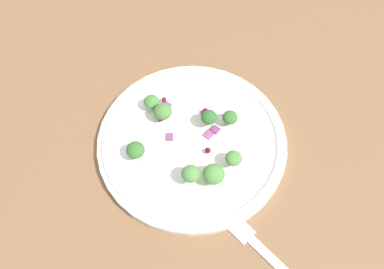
% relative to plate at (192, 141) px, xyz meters
% --- Properties ---
extents(ground_plane, '(1.80, 1.80, 0.02)m').
position_rel_plate_xyz_m(ground_plane, '(-0.00, 0.02, -0.02)').
color(ground_plane, brown).
extents(plate, '(0.28, 0.28, 0.02)m').
position_rel_plate_xyz_m(plate, '(0.00, 0.00, 0.00)').
color(plate, white).
rests_on(plate, ground_plane).
extents(dressing_pool, '(0.16, 0.16, 0.00)m').
position_rel_plate_xyz_m(dressing_pool, '(-0.00, -0.00, 0.00)').
color(dressing_pool, white).
rests_on(dressing_pool, plate).
extents(broccoli_floret_0, '(0.02, 0.02, 0.02)m').
position_rel_plate_xyz_m(broccoli_floret_0, '(-0.03, 0.07, 0.02)').
color(broccoli_floret_0, '#ADD18E').
rests_on(broccoli_floret_0, plate).
extents(broccoli_floret_1, '(0.02, 0.02, 0.02)m').
position_rel_plate_xyz_m(broccoli_floret_1, '(-0.03, -0.01, 0.03)').
color(broccoli_floret_1, '#8EB77A').
rests_on(broccoli_floret_1, plate).
extents(broccoli_floret_2, '(0.02, 0.02, 0.02)m').
position_rel_plate_xyz_m(broccoli_floret_2, '(0.02, -0.08, 0.02)').
color(broccoli_floret_2, '#8EB77A').
rests_on(broccoli_floret_2, plate).
extents(broccoli_floret_3, '(0.03, 0.03, 0.03)m').
position_rel_plate_xyz_m(broccoli_floret_3, '(0.08, -0.02, 0.02)').
color(broccoli_floret_3, '#ADD18E').
rests_on(broccoli_floret_3, plate).
extents(broccoli_floret_4, '(0.02, 0.02, 0.02)m').
position_rel_plate_xyz_m(broccoli_floret_4, '(-0.06, 0.01, 0.02)').
color(broccoli_floret_4, '#9EC684').
rests_on(broccoli_floret_4, plate).
extents(broccoli_floret_5, '(0.03, 0.03, 0.03)m').
position_rel_plate_xyz_m(broccoli_floret_5, '(0.02, -0.05, 0.02)').
color(broccoli_floret_5, '#9EC684').
rests_on(broccoli_floret_5, plate).
extents(broccoli_floret_6, '(0.03, 0.03, 0.03)m').
position_rel_plate_xyz_m(broccoli_floret_6, '(0.04, 0.05, 0.03)').
color(broccoli_floret_6, '#8EB77A').
rests_on(broccoli_floret_6, plate).
extents(broccoli_floret_7, '(0.03, 0.03, 0.03)m').
position_rel_plate_xyz_m(broccoli_floret_7, '(0.01, 0.07, 0.02)').
color(broccoli_floret_7, '#9EC684').
rests_on(broccoli_floret_7, plate).
extents(cranberry_0, '(0.01, 0.01, 0.01)m').
position_rel_plate_xyz_m(cranberry_0, '(0.02, -0.05, 0.01)').
color(cranberry_0, maroon).
rests_on(cranberry_0, plate).
extents(cranberry_1, '(0.01, 0.01, 0.01)m').
position_rel_plate_xyz_m(cranberry_1, '(0.00, -0.08, 0.01)').
color(cranberry_1, maroon).
rests_on(cranberry_1, plate).
extents(cranberry_2, '(0.01, 0.01, 0.01)m').
position_rel_plate_xyz_m(cranberry_2, '(-0.04, -0.03, 0.01)').
color(cranberry_2, maroon).
rests_on(cranberry_2, plate).
extents(cranberry_3, '(0.01, 0.01, 0.01)m').
position_rel_plate_xyz_m(cranberry_3, '(-0.01, 0.03, 0.01)').
color(cranberry_3, '#4C0A14').
rests_on(cranberry_3, plate).
extents(onion_bit_0, '(0.01, 0.02, 0.00)m').
position_rel_plate_xyz_m(onion_bit_0, '(-0.00, -0.07, 0.01)').
color(onion_bit_0, '#843D75').
rests_on(onion_bit_0, plate).
extents(onion_bit_1, '(0.01, 0.01, 0.00)m').
position_rel_plate_xyz_m(onion_bit_1, '(-0.04, -0.03, 0.01)').
color(onion_bit_1, '#A35B93').
rests_on(onion_bit_1, plate).
extents(onion_bit_2, '(0.01, 0.01, 0.00)m').
position_rel_plate_xyz_m(onion_bit_2, '(-0.04, 0.01, 0.01)').
color(onion_bit_2, '#843D75').
rests_on(onion_bit_2, plate).
extents(onion_bit_3, '(0.01, 0.02, 0.01)m').
position_rel_plate_xyz_m(onion_bit_3, '(0.03, -0.02, 0.01)').
color(onion_bit_3, '#843D75').
rests_on(onion_bit_3, plate).
extents(onion_bit_4, '(0.02, 0.02, 0.00)m').
position_rel_plate_xyz_m(onion_bit_4, '(-0.02, 0.01, 0.01)').
color(onion_bit_4, '#934C84').
rests_on(onion_bit_4, plate).
extents(fork, '(0.05, 0.19, 0.01)m').
position_rel_plate_xyz_m(fork, '(0.01, 0.21, -0.01)').
color(fork, silver).
rests_on(fork, ground_plane).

